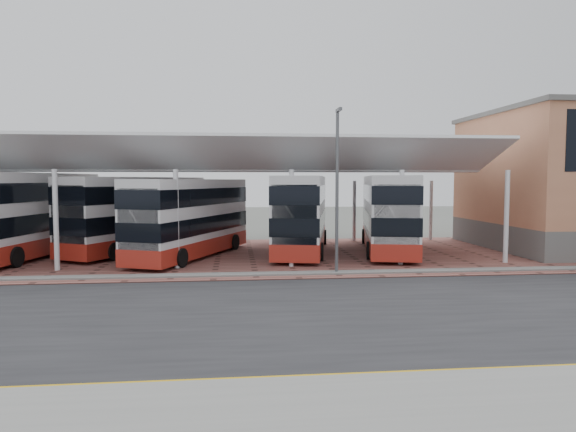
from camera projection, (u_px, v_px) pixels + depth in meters
name	position (u px, v px, depth m)	size (l,w,h in m)	color
ground	(317.00, 306.00, 18.91)	(140.00, 140.00, 0.00)	#50524C
road	(321.00, 313.00, 17.92)	(120.00, 14.00, 0.02)	black
forecourt	(315.00, 254.00, 32.01)	(72.00, 16.00, 0.06)	brown
sidewalk	(390.00, 415.00, 9.97)	(120.00, 4.00, 0.14)	slate
north_kerb	(297.00, 274.00, 25.06)	(120.00, 0.80, 0.14)	slate
yellow_line_near	(365.00, 378.00, 11.96)	(120.00, 0.12, 0.01)	#B98D0B
yellow_line_far	(361.00, 373.00, 12.26)	(120.00, 0.12, 0.01)	#B98D0B
canopy	(186.00, 161.00, 31.71)	(37.00, 11.63, 7.07)	silver
lamp_east	(337.00, 186.00, 25.04)	(0.16, 0.90, 8.07)	#54565A
bus_1	(32.00, 215.00, 30.71)	(4.94, 12.45, 5.00)	silver
bus_2	(138.00, 215.00, 32.94)	(7.97, 11.41, 4.77)	silver
bus_3	(191.00, 218.00, 30.55)	(6.75, 11.37, 4.63)	silver
bus_4	(302.00, 214.00, 32.72)	(4.97, 12.00, 4.82)	silver
bus_5	(388.00, 214.00, 32.93)	(5.12, 12.05, 4.84)	silver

